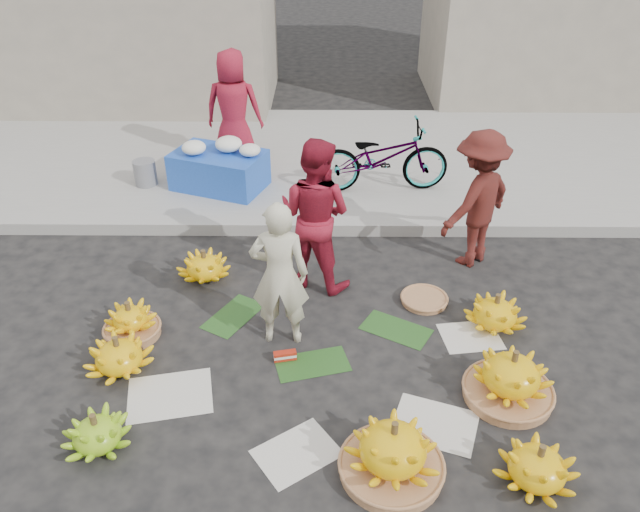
{
  "coord_description": "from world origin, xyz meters",
  "views": [
    {
      "loc": [
        0.01,
        -4.43,
        3.81
      ],
      "look_at": [
        -0.04,
        0.52,
        0.7
      ],
      "focal_mm": 35.0,
      "sensor_mm": 36.0,
      "label": 1
    }
  ],
  "objects_px": {
    "flower_table": "(220,168)",
    "bicycle": "(382,157)",
    "banana_bunch_4": "(511,378)",
    "vendor_cream": "(280,275)",
    "banana_bunch_0": "(119,355)"
  },
  "relations": [
    {
      "from": "banana_bunch_0",
      "to": "banana_bunch_4",
      "type": "bearing_deg",
      "value": -5.33
    },
    {
      "from": "banana_bunch_4",
      "to": "vendor_cream",
      "type": "height_order",
      "value": "vendor_cream"
    },
    {
      "from": "banana_bunch_0",
      "to": "vendor_cream",
      "type": "xyz_separation_m",
      "value": [
        1.41,
        0.45,
        0.56
      ]
    },
    {
      "from": "flower_table",
      "to": "bicycle",
      "type": "height_order",
      "value": "bicycle"
    },
    {
      "from": "banana_bunch_0",
      "to": "bicycle",
      "type": "distance_m",
      "value": 4.27
    },
    {
      "from": "flower_table",
      "to": "vendor_cream",
      "type": "bearing_deg",
      "value": -50.96
    },
    {
      "from": "flower_table",
      "to": "banana_bunch_4",
      "type": "bearing_deg",
      "value": -31.36
    },
    {
      "from": "banana_bunch_0",
      "to": "banana_bunch_4",
      "type": "relative_size",
      "value": 0.69
    },
    {
      "from": "bicycle",
      "to": "vendor_cream",
      "type": "bearing_deg",
      "value": 154.33
    },
    {
      "from": "banana_bunch_4",
      "to": "bicycle",
      "type": "bearing_deg",
      "value": 102.26
    },
    {
      "from": "vendor_cream",
      "to": "flower_table",
      "type": "distance_m",
      "value": 3.2
    },
    {
      "from": "banana_bunch_4",
      "to": "flower_table",
      "type": "distance_m",
      "value": 4.8
    },
    {
      "from": "banana_bunch_0",
      "to": "bicycle",
      "type": "height_order",
      "value": "bicycle"
    },
    {
      "from": "vendor_cream",
      "to": "flower_table",
      "type": "bearing_deg",
      "value": -71.37
    },
    {
      "from": "vendor_cream",
      "to": "banana_bunch_0",
      "type": "bearing_deg",
      "value": 17.79
    }
  ]
}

